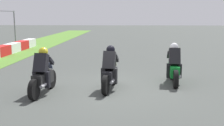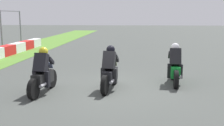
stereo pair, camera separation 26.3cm
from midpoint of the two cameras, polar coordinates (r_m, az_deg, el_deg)
name	(u,v)px [view 1 (the left image)]	position (r m, az deg, el deg)	size (l,w,h in m)	color
ground_plane	(113,89)	(9.58, -0.60, -5.33)	(120.00, 120.00, 0.00)	#414541
rider_lane_a	(174,67)	(10.42, 12.04, -0.80)	(2.04, 0.55, 1.51)	black
rider_lane_b	(110,72)	(9.35, -1.24, -1.79)	(2.04, 0.59, 1.51)	black
rider_lane_c	(43,75)	(9.14, -14.98, -2.40)	(2.04, 0.56, 1.51)	black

